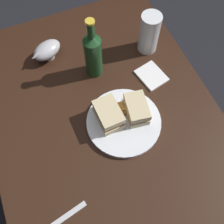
{
  "coord_description": "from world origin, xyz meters",
  "views": [
    {
      "loc": [
        -0.43,
        0.13,
        1.61
      ],
      "look_at": [
        -0.04,
        -0.03,
        0.77
      ],
      "focal_mm": 43.22,
      "sensor_mm": 36.0,
      "label": 1
    }
  ],
  "objects_px": {
    "sandwich_half_left": "(137,109)",
    "cider_bottle": "(93,54)",
    "sandwich_half_right": "(109,115)",
    "pint_glass": "(149,35)",
    "gravy_boat": "(47,50)",
    "fork": "(60,221)",
    "napkin": "(151,76)",
    "plate": "(124,122)"
  },
  "relations": [
    {
      "from": "sandwich_half_right",
      "to": "gravy_boat",
      "type": "height_order",
      "value": "sandwich_half_right"
    },
    {
      "from": "sandwich_half_left",
      "to": "sandwich_half_right",
      "type": "height_order",
      "value": "sandwich_half_right"
    },
    {
      "from": "sandwich_half_right",
      "to": "napkin",
      "type": "distance_m",
      "value": 0.26
    },
    {
      "from": "gravy_boat",
      "to": "napkin",
      "type": "relative_size",
      "value": 1.26
    },
    {
      "from": "sandwich_half_left",
      "to": "cider_bottle",
      "type": "bearing_deg",
      "value": 15.87
    },
    {
      "from": "sandwich_half_right",
      "to": "fork",
      "type": "distance_m",
      "value": 0.36
    },
    {
      "from": "gravy_boat",
      "to": "cider_bottle",
      "type": "relative_size",
      "value": 0.53
    },
    {
      "from": "plate",
      "to": "fork",
      "type": "xyz_separation_m",
      "value": [
        -0.22,
        0.3,
        -0.01
      ]
    },
    {
      "from": "pint_glass",
      "to": "napkin",
      "type": "distance_m",
      "value": 0.16
    },
    {
      "from": "sandwich_half_left",
      "to": "sandwich_half_right",
      "type": "bearing_deg",
      "value": 81.1
    },
    {
      "from": "gravy_boat",
      "to": "fork",
      "type": "xyz_separation_m",
      "value": [
        -0.6,
        0.14,
        -0.04
      ]
    },
    {
      "from": "cider_bottle",
      "to": "plate",
      "type": "bearing_deg",
      "value": -176.49
    },
    {
      "from": "gravy_boat",
      "to": "fork",
      "type": "distance_m",
      "value": 0.62
    },
    {
      "from": "sandwich_half_left",
      "to": "pint_glass",
      "type": "relative_size",
      "value": 0.7
    },
    {
      "from": "cider_bottle",
      "to": "sandwich_half_left",
      "type": "bearing_deg",
      "value": -164.13
    },
    {
      "from": "sandwich_half_left",
      "to": "sandwich_half_right",
      "type": "relative_size",
      "value": 1.03
    },
    {
      "from": "pint_glass",
      "to": "cider_bottle",
      "type": "bearing_deg",
      "value": 96.27
    },
    {
      "from": "cider_bottle",
      "to": "napkin",
      "type": "xyz_separation_m",
      "value": [
        -0.11,
        -0.19,
        -0.1
      ]
    },
    {
      "from": "napkin",
      "to": "sandwich_half_left",
      "type": "bearing_deg",
      "value": 135.68
    },
    {
      "from": "sandwich_half_left",
      "to": "pint_glass",
      "type": "height_order",
      "value": "pint_glass"
    },
    {
      "from": "sandwich_half_right",
      "to": "pint_glass",
      "type": "distance_m",
      "value": 0.37
    },
    {
      "from": "sandwich_half_right",
      "to": "gravy_boat",
      "type": "xyz_separation_m",
      "value": [
        0.35,
        0.12,
        -0.01
      ]
    },
    {
      "from": "sandwich_half_left",
      "to": "sandwich_half_right",
      "type": "xyz_separation_m",
      "value": [
        0.02,
        0.1,
        0.0
      ]
    },
    {
      "from": "cider_bottle",
      "to": "napkin",
      "type": "distance_m",
      "value": 0.24
    },
    {
      "from": "cider_bottle",
      "to": "pint_glass",
      "type": "bearing_deg",
      "value": -83.73
    },
    {
      "from": "napkin",
      "to": "cider_bottle",
      "type": "bearing_deg",
      "value": 61.09
    },
    {
      "from": "pint_glass",
      "to": "napkin",
      "type": "xyz_separation_m",
      "value": [
        -0.13,
        0.04,
        -0.07
      ]
    },
    {
      "from": "cider_bottle",
      "to": "fork",
      "type": "xyz_separation_m",
      "value": [
        -0.47,
        0.29,
        -0.1
      ]
    },
    {
      "from": "sandwich_half_right",
      "to": "cider_bottle",
      "type": "relative_size",
      "value": 0.43
    },
    {
      "from": "sandwich_half_right",
      "to": "cider_bottle",
      "type": "xyz_separation_m",
      "value": [
        0.22,
        -0.03,
        0.05
      ]
    },
    {
      "from": "plate",
      "to": "fork",
      "type": "relative_size",
      "value": 1.45
    },
    {
      "from": "pint_glass",
      "to": "napkin",
      "type": "bearing_deg",
      "value": 161.65
    },
    {
      "from": "plate",
      "to": "sandwich_half_left",
      "type": "bearing_deg",
      "value": -76.88
    },
    {
      "from": "plate",
      "to": "cider_bottle",
      "type": "bearing_deg",
      "value": 3.51
    },
    {
      "from": "cider_bottle",
      "to": "napkin",
      "type": "relative_size",
      "value": 2.38
    },
    {
      "from": "gravy_boat",
      "to": "fork",
      "type": "bearing_deg",
      "value": 166.68
    },
    {
      "from": "cider_bottle",
      "to": "fork",
      "type": "height_order",
      "value": "cider_bottle"
    },
    {
      "from": "sandwich_half_left",
      "to": "cider_bottle",
      "type": "distance_m",
      "value": 0.25
    },
    {
      "from": "cider_bottle",
      "to": "fork",
      "type": "relative_size",
      "value": 1.46
    },
    {
      "from": "sandwich_half_right",
      "to": "pint_glass",
      "type": "xyz_separation_m",
      "value": [
        0.25,
        -0.27,
        0.02
      ]
    },
    {
      "from": "plate",
      "to": "fork",
      "type": "distance_m",
      "value": 0.38
    },
    {
      "from": "sandwich_half_left",
      "to": "cider_bottle",
      "type": "xyz_separation_m",
      "value": [
        0.24,
        0.07,
        0.06
      ]
    }
  ]
}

